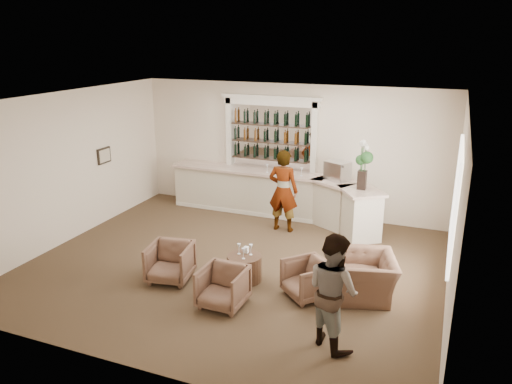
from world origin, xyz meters
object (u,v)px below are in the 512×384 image
armchair_right (307,279)px  flower_vase (363,162)px  bar_counter (277,195)px  armchair_far (366,276)px  cocktail_table (244,268)px  armchair_center (223,287)px  guest (333,291)px  sommelier (283,191)px  espresso_machine (337,171)px  armchair_left (170,262)px

armchair_right → flower_vase: size_ratio=0.67×
bar_counter → armchair_far: bar_counter is taller
cocktail_table → armchair_far: bearing=7.0°
armchair_center → armchair_right: bearing=34.7°
guest → flower_vase: size_ratio=1.59×
armchair_center → sommelier: bearing=94.0°
armchair_center → flower_vase: 4.48m
bar_counter → espresso_machine: espresso_machine is taller
bar_counter → armchair_left: 4.09m
flower_vase → bar_counter: bearing=165.8°
armchair_far → flower_vase: flower_vase is taller
bar_counter → guest: (2.60, -4.90, 0.31)m
sommelier → bar_counter: bearing=-61.2°
cocktail_table → armchair_center: 1.00m
armchair_left → espresso_machine: bearing=51.0°
bar_counter → armchair_center: bearing=-82.1°
armchair_center → cocktail_table: bearing=92.8°
bar_counter → espresso_machine: size_ratio=11.12×
armchair_left → armchair_far: 3.60m
armchair_center → flower_vase: (1.57, 3.95, 1.42)m
cocktail_table → guest: guest is taller
flower_vase → armchair_left: bearing=-129.8°
cocktail_table → armchair_left: (-1.30, -0.51, 0.11)m
armchair_center → armchair_right: (1.25, 0.83, -0.01)m
armchair_far → flower_vase: bearing=176.0°
bar_counter → armchair_left: (-0.70, -4.02, -0.21)m
sommelier → armchair_center: bearing=93.3°
armchair_right → armchair_far: size_ratio=0.66×
armchair_right → cocktail_table: bearing=-145.0°
armchair_right → espresso_machine: espresso_machine is taller
espresso_machine → guest: bearing=-52.6°
armchair_center → armchair_far: (2.19, 1.27, 0.02)m
espresso_machine → sommelier: bearing=-119.0°
sommelier → flower_vase: bearing=-170.5°
sommelier → espresso_machine: size_ratio=3.78×
armchair_far → flower_vase: size_ratio=1.02×
cocktail_table → armchair_right: (1.27, -0.17, 0.09)m
armchair_left → flower_vase: size_ratio=0.72×
bar_counter → armchair_right: bearing=-63.0°
guest → armchair_center: 2.08m
sommelier → armchair_far: (2.37, -2.40, -0.60)m
armchair_right → bar_counter: bearing=159.5°
cocktail_table → guest: size_ratio=0.37×
armchair_center → espresso_machine: espresso_machine is taller
armchair_center → espresso_machine: 4.66m
cocktail_table → sommelier: 2.78m
sommelier → guest: size_ratio=1.10×
flower_vase → sommelier: bearing=-171.0°
cocktail_table → espresso_machine: size_ratio=1.27×
bar_counter → cocktail_table: (0.60, -3.51, -0.32)m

